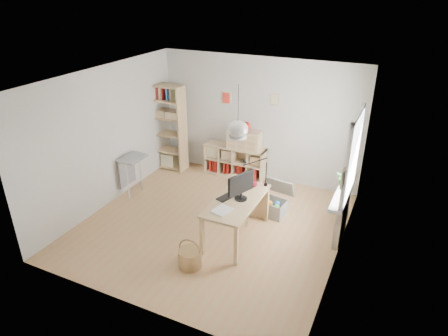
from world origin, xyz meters
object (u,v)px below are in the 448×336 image
at_px(storage_chest, 273,203).
at_px(drawer_chest, 244,140).
at_px(cube_shelf, 235,163).
at_px(tall_bookshelf, 168,124).
at_px(monitor, 241,185).
at_px(desk, 237,204).
at_px(chair, 238,196).

xyz_separation_m(storage_chest, drawer_chest, (-1.08, 1.15, 0.73)).
height_order(cube_shelf, tall_bookshelf, tall_bookshelf).
bearing_deg(tall_bookshelf, drawer_chest, 7.55).
height_order(storage_chest, drawer_chest, drawer_chest).
xyz_separation_m(monitor, drawer_chest, (-0.83, 2.15, -0.09)).
xyz_separation_m(desk, monitor, (0.06, 0.04, 0.36)).
distance_m(cube_shelf, chair, 1.89).
xyz_separation_m(tall_bookshelf, monitor, (2.64, -1.91, -0.07)).
height_order(chair, monitor, monitor).
xyz_separation_m(storage_chest, monitor, (-0.25, -1.00, 0.82)).
xyz_separation_m(desk, tall_bookshelf, (-2.59, 1.95, 0.43)).
height_order(desk, tall_bookshelf, tall_bookshelf).
relative_size(desk, drawer_chest, 2.07).
distance_m(desk, chair, 0.60).
xyz_separation_m(desk, storage_chest, (0.31, 1.04, -0.46)).
xyz_separation_m(cube_shelf, drawer_chest, (0.25, -0.04, 0.63)).
xyz_separation_m(chair, monitor, (0.26, -0.50, 0.52)).
bearing_deg(desk, cube_shelf, 114.61).
xyz_separation_m(desk, drawer_chest, (-0.78, 2.19, 0.27)).
distance_m(chair, monitor, 0.77).
distance_m(cube_shelf, storage_chest, 1.79).
height_order(desk, monitor, monitor).
height_order(desk, drawer_chest, drawer_chest).
relative_size(storage_chest, monitor, 1.40).
relative_size(desk, monitor, 2.89).
xyz_separation_m(desk, cube_shelf, (-1.02, 2.23, -0.36)).
xyz_separation_m(cube_shelf, tall_bookshelf, (-1.56, -0.28, 0.79)).
distance_m(chair, drawer_chest, 1.80).
distance_m(monitor, drawer_chest, 2.31).
height_order(chair, drawer_chest, drawer_chest).
height_order(storage_chest, monitor, monitor).
distance_m(chair, storage_chest, 0.77).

